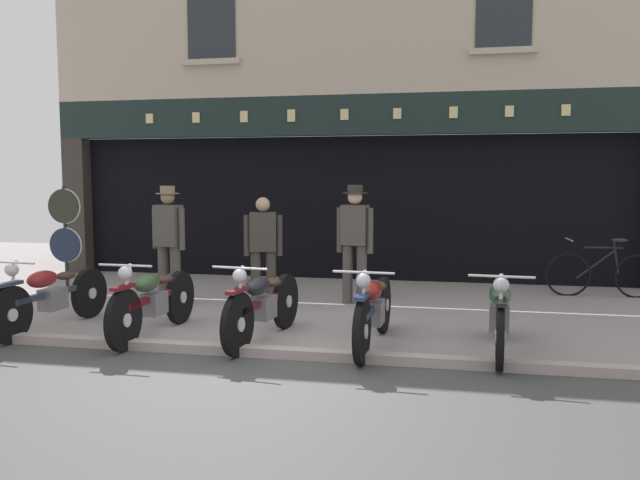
{
  "coord_description": "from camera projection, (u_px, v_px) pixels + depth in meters",
  "views": [
    {
      "loc": [
        1.8,
        -6.1,
        1.84
      ],
      "look_at": [
        0.06,
        2.55,
        0.98
      ],
      "focal_mm": 35.61,
      "sensor_mm": 36.0,
      "label": 1
    }
  ],
  "objects": [
    {
      "name": "ground",
      "position": [
        233.0,
        394.0,
        5.52
      ],
      "size": [
        23.06,
        22.0,
        0.18
      ],
      "color": "gray"
    },
    {
      "name": "shop_facade",
      "position": [
        360.0,
        186.0,
        13.17
      ],
      "size": [
        11.36,
        4.42,
        6.14
      ],
      "color": "black",
      "rests_on": "ground"
    },
    {
      "name": "motorcycle_left",
      "position": [
        52.0,
        295.0,
        7.69
      ],
      "size": [
        0.62,
        2.06,
        0.93
      ],
      "rotation": [
        0.0,
        0.0,
        3.05
      ],
      "color": "black",
      "rests_on": "ground"
    },
    {
      "name": "motorcycle_center_left",
      "position": [
        153.0,
        300.0,
        7.37
      ],
      "size": [
        0.62,
        2.02,
        0.93
      ],
      "rotation": [
        0.0,
        0.0,
        3.11
      ],
      "color": "black",
      "rests_on": "ground"
    },
    {
      "name": "motorcycle_center",
      "position": [
        263.0,
        303.0,
        7.15
      ],
      "size": [
        0.62,
        1.99,
        0.93
      ],
      "rotation": [
        0.0,
        0.0,
        3.01
      ],
      "color": "black",
      "rests_on": "ground"
    },
    {
      "name": "motorcycle_center_right",
      "position": [
        373.0,
        308.0,
        6.89
      ],
      "size": [
        0.62,
        2.03,
        0.93
      ],
      "rotation": [
        0.0,
        0.0,
        3.09
      ],
      "color": "black",
      "rests_on": "ground"
    },
    {
      "name": "motorcycle_right",
      "position": [
        499.0,
        313.0,
        6.66
      ],
      "size": [
        0.62,
        1.97,
        0.92
      ],
      "rotation": [
        0.0,
        0.0,
        3.08
      ],
      "color": "black",
      "rests_on": "ground"
    },
    {
      "name": "salesman_left",
      "position": [
        169.0,
        239.0,
        9.12
      ],
      "size": [
        0.55,
        0.34,
        1.73
      ],
      "rotation": [
        0.0,
        0.0,
        2.9
      ],
      "color": "#47423D",
      "rests_on": "ground"
    },
    {
      "name": "shopkeeper_center",
      "position": [
        263.0,
        246.0,
        9.2
      ],
      "size": [
        0.55,
        0.3,
        1.57
      ],
      "rotation": [
        0.0,
        0.0,
        3.38
      ],
      "color": "#38332D",
      "rests_on": "ground"
    },
    {
      "name": "salesman_right",
      "position": [
        355.0,
        238.0,
        9.26
      ],
      "size": [
        0.55,
        0.36,
        1.75
      ],
      "rotation": [
        0.0,
        0.0,
        2.94
      ],
      "color": "#47423D",
      "rests_on": "ground"
    },
    {
      "name": "tyre_sign_pole",
      "position": [
        65.0,
        227.0,
        10.54
      ],
      "size": [
        0.59,
        0.06,
        1.71
      ],
      "color": "#232328",
      "rests_on": "ground"
    },
    {
      "name": "advert_board_near",
      "position": [
        454.0,
        181.0,
        11.2
      ],
      "size": [
        0.72,
        0.03,
        0.88
      ],
      "color": "silver"
    },
    {
      "name": "advert_board_far",
      "position": [
        510.0,
        178.0,
        11.01
      ],
      "size": [
        0.82,
        0.03,
        0.9
      ],
      "color": "silver"
    },
    {
      "name": "leaning_bicycle",
      "position": [
        603.0,
        273.0,
        9.87
      ],
      "size": [
        1.72,
        0.5,
        0.94
      ],
      "rotation": [
        0.0,
        0.0,
        1.6
      ],
      "color": "black",
      "rests_on": "ground"
    }
  ]
}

